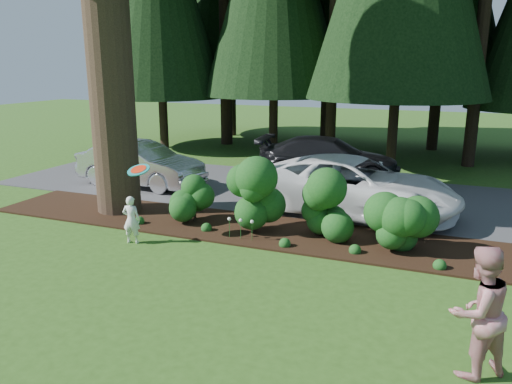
% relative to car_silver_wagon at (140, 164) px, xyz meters
% --- Properties ---
extents(ground, '(80.00, 80.00, 0.00)m').
position_rel_car_silver_wagon_xyz_m(ground, '(5.79, -6.24, -0.79)').
color(ground, '#2B4F16').
rests_on(ground, ground).
extents(mulch_bed, '(16.00, 2.50, 0.05)m').
position_rel_car_silver_wagon_xyz_m(mulch_bed, '(5.79, -2.99, -0.77)').
color(mulch_bed, black).
rests_on(mulch_bed, ground).
extents(driveway, '(22.00, 6.00, 0.03)m').
position_rel_car_silver_wagon_xyz_m(driveway, '(5.79, 1.26, -0.78)').
color(driveway, '#38383A').
rests_on(driveway, ground).
extents(shrub_row, '(6.53, 1.60, 1.61)m').
position_rel_car_silver_wagon_xyz_m(shrub_row, '(6.56, -3.10, 0.02)').
color(shrub_row, '#164918').
rests_on(shrub_row, ground).
extents(lily_cluster, '(0.69, 0.09, 0.57)m').
position_rel_car_silver_wagon_xyz_m(lily_cluster, '(5.49, -3.84, -0.30)').
color(lily_cluster, '#164918').
rests_on(lily_cluster, ground).
extents(car_silver_wagon, '(4.74, 1.97, 1.52)m').
position_rel_car_silver_wagon_xyz_m(car_silver_wagon, '(0.00, 0.00, 0.00)').
color(car_silver_wagon, '#B6B6BB').
rests_on(car_silver_wagon, driveway).
extents(car_white_suv, '(6.18, 3.43, 1.64)m').
position_rel_car_silver_wagon_xyz_m(car_white_suv, '(7.62, -0.72, 0.06)').
color(car_white_suv, white).
rests_on(car_white_suv, driveway).
extents(car_dark_suv, '(5.44, 2.62, 1.53)m').
position_rel_car_silver_wagon_xyz_m(car_dark_suv, '(5.85, 3.56, 0.00)').
color(car_dark_suv, black).
rests_on(car_dark_suv, driveway).
extents(child, '(0.48, 0.37, 1.17)m').
position_rel_car_silver_wagon_xyz_m(child, '(3.12, -4.95, -0.21)').
color(child, white).
rests_on(child, ground).
extents(adult, '(1.17, 1.15, 1.90)m').
position_rel_car_silver_wagon_xyz_m(adult, '(10.64, -7.61, 0.16)').
color(adult, '#A6162D').
rests_on(adult, ground).
extents(frisbee, '(0.56, 0.52, 0.24)m').
position_rel_car_silver_wagon_xyz_m(frisbee, '(3.14, -4.57, 0.94)').
color(frisbee, teal).
rests_on(frisbee, ground).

